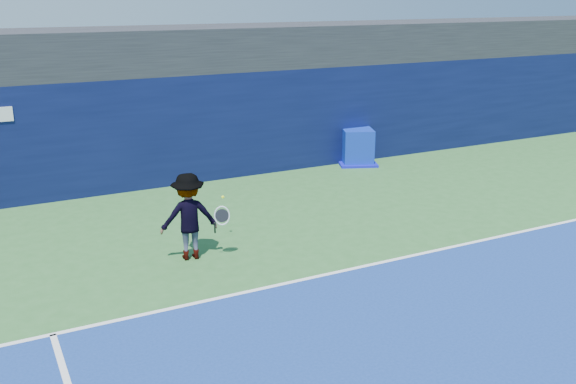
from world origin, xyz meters
TOP-DOWN VIEW (x-y plane):
  - ground at (0.00, 0.00)m, footprint 80.00×80.00m
  - baseline at (0.00, 3.00)m, footprint 24.00×0.10m
  - stadium_band at (0.00, 11.50)m, footprint 36.00×3.00m
  - back_wall_assembly at (-0.00, 10.50)m, footprint 36.00×1.03m
  - equipment_cart at (4.98, 9.77)m, footprint 1.49×1.49m
  - tennis_player at (-2.08, 4.97)m, footprint 1.37×0.82m
  - tennis_ball at (-1.08, 5.65)m, footprint 0.07×0.07m

SIDE VIEW (x-z plane):
  - ground at x=0.00m, z-range 0.00..0.00m
  - baseline at x=0.00m, z-range 0.01..0.01m
  - equipment_cart at x=4.98m, z-range -0.05..1.05m
  - tennis_player at x=-2.08m, z-range 0.00..1.77m
  - tennis_ball at x=-1.08m, z-range 0.92..0.98m
  - back_wall_assembly at x=0.00m, z-range 0.00..3.00m
  - stadium_band at x=0.00m, z-range 3.00..4.20m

